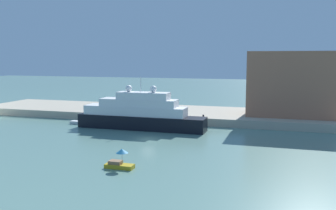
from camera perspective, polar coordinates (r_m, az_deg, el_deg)
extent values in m
plane|color=slate|center=(68.77, -3.11, -5.33)|extent=(400.00, 400.00, 0.00)
cube|color=#ADA38E|center=(93.51, 2.50, -1.40)|extent=(110.00, 21.02, 1.77)
cube|color=black|center=(78.59, -4.16, -2.66)|extent=(27.66, 4.68, 2.91)
cube|color=white|center=(78.71, -5.12, -0.87)|extent=(22.13, 4.31, 1.94)
cube|color=white|center=(78.18, -4.57, 0.37)|extent=(16.60, 3.93, 1.55)
cube|color=white|center=(77.61, -3.82, 1.45)|extent=(11.06, 3.56, 1.48)
cylinder|color=silver|center=(77.60, -4.22, 3.19)|extent=(0.16, 0.16, 3.23)
sphere|color=white|center=(76.72, -2.28, 2.47)|extent=(1.41, 1.41, 1.41)
sphere|color=white|center=(78.72, -6.09, 2.56)|extent=(1.41, 1.41, 1.41)
cube|color=#B7991E|center=(51.68, -7.48, -9.33)|extent=(3.99, 1.55, 0.57)
cube|color=#8C6647|center=(51.78, -8.10, -8.72)|extent=(1.76, 1.24, 0.46)
cylinder|color=#B2B2B2|center=(51.23, -7.09, -8.22)|extent=(0.06, 0.06, 1.60)
cone|color=teal|center=(50.95, -7.11, -7.03)|extent=(1.67, 1.67, 0.58)
cube|color=silver|center=(86.70, -13.27, -2.65)|extent=(4.96, 1.59, 0.67)
cube|color=#9E664C|center=(89.03, 18.42, 3.13)|extent=(19.13, 10.60, 14.70)
cube|color=black|center=(92.90, -7.63, -0.70)|extent=(4.30, 1.68, 0.86)
cube|color=#262D33|center=(92.88, -7.76, -0.22)|extent=(2.58, 1.51, 0.70)
cylinder|color=#334C8C|center=(93.83, -3.60, -0.37)|extent=(0.36, 0.36, 1.51)
sphere|color=tan|center=(93.71, -3.61, 0.17)|extent=(0.24, 0.24, 0.24)
cylinder|color=black|center=(82.44, 5.47, -1.74)|extent=(0.39, 0.39, 0.70)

